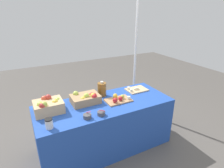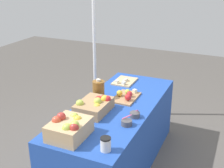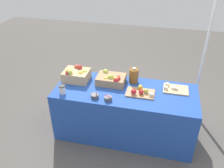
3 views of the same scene
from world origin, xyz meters
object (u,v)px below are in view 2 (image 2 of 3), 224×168
at_px(apple_crate_middle, 95,106).
at_px(sample_bowl_mid, 135,115).
at_px(cutting_board_back, 124,81).
at_px(tent_pole, 94,46).
at_px(apple_crate_left, 69,128).
at_px(coffee_cup, 106,144).
at_px(cider_jug, 99,90).
at_px(sample_bowl_near, 127,123).
at_px(cutting_board_front, 126,96).

xyz_separation_m(apple_crate_middle, sample_bowl_mid, (0.05, -0.40, -0.04)).
bearing_deg(cutting_board_back, tent_pole, 58.08).
bearing_deg(apple_crate_middle, apple_crate_left, -177.83).
xyz_separation_m(sample_bowl_mid, coffee_cup, (-0.62, 0.02, 0.03)).
height_order(apple_crate_middle, tent_pole, tent_pole).
xyz_separation_m(apple_crate_middle, coffee_cup, (-0.57, -0.38, -0.01)).
bearing_deg(cider_jug, coffee_cup, -150.37).
distance_m(apple_crate_middle, coffee_cup, 0.68).
bearing_deg(coffee_cup, cutting_board_back, 16.28).
relative_size(sample_bowl_near, cider_jug, 0.46).
bearing_deg(apple_crate_middle, coffee_cup, -145.80).
xyz_separation_m(cutting_board_back, tent_pole, (0.38, 0.60, 0.30)).
xyz_separation_m(sample_bowl_near, sample_bowl_mid, (0.18, -0.01, -0.00)).
height_order(sample_bowl_near, coffee_cup, coffee_cup).
relative_size(sample_bowl_mid, coffee_cup, 0.84).
distance_m(cider_jug, coffee_cup, 0.99).
height_order(cutting_board_front, tent_pole, tent_pole).
distance_m(cider_jug, tent_pole, 1.10).
distance_m(apple_crate_middle, tent_pole, 1.41).
height_order(apple_crate_middle, coffee_cup, apple_crate_middle).
height_order(sample_bowl_near, tent_pole, tent_pole).
bearing_deg(cutting_board_front, apple_crate_middle, 158.54).
height_order(coffee_cup, tent_pole, tent_pole).
height_order(apple_crate_middle, cutting_board_front, apple_crate_middle).
relative_size(apple_crate_left, cutting_board_back, 1.08).
bearing_deg(sample_bowl_near, cider_jug, 49.52).
relative_size(apple_crate_middle, tent_pole, 0.18).
bearing_deg(tent_pole, cider_jug, -150.64).
bearing_deg(cider_jug, apple_crate_left, -171.16).
xyz_separation_m(apple_crate_left, tent_pole, (1.74, 0.66, 0.23)).
distance_m(sample_bowl_near, cider_jug, 0.65).
relative_size(cider_jug, coffee_cup, 1.96).
height_order(cutting_board_back, sample_bowl_mid, sample_bowl_mid).
relative_size(sample_bowl_near, sample_bowl_mid, 1.07).
relative_size(apple_crate_left, tent_pole, 0.17).
bearing_deg(coffee_cup, sample_bowl_mid, -1.65).
xyz_separation_m(cutting_board_back, cider_jug, (-0.57, 0.07, 0.09)).
height_order(apple_crate_left, cutting_board_front, apple_crate_left).
distance_m(cutting_board_back, sample_bowl_near, 1.07).
height_order(cutting_board_front, sample_bowl_near, sample_bowl_near).
distance_m(apple_crate_left, sample_bowl_near, 0.53).
xyz_separation_m(cutting_board_front, tent_pole, (0.81, 0.80, 0.28)).
bearing_deg(apple_crate_left, cutting_board_front, -9.02).
bearing_deg(tent_pole, sample_bowl_near, -143.12).
bearing_deg(apple_crate_middle, sample_bowl_mid, -82.62).
height_order(sample_bowl_near, sample_bowl_mid, sample_bowl_near).
height_order(cider_jug, tent_pole, tent_pole).
xyz_separation_m(cutting_board_front, coffee_cup, (-0.99, -0.22, 0.03)).
xyz_separation_m(cider_jug, coffee_cup, (-0.86, -0.49, -0.04)).
xyz_separation_m(apple_crate_middle, cutting_board_back, (0.86, 0.03, -0.05)).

